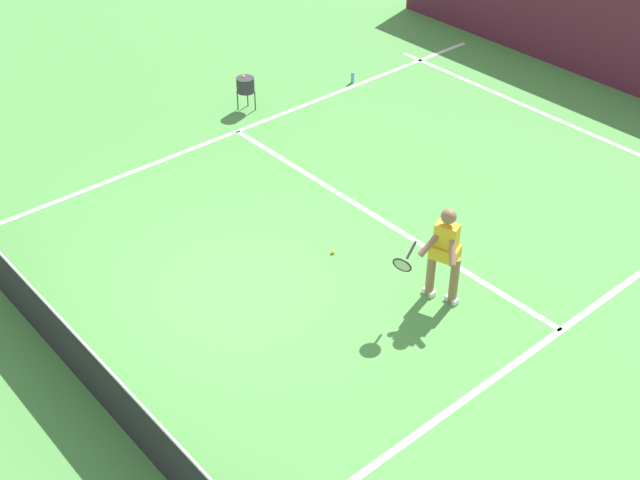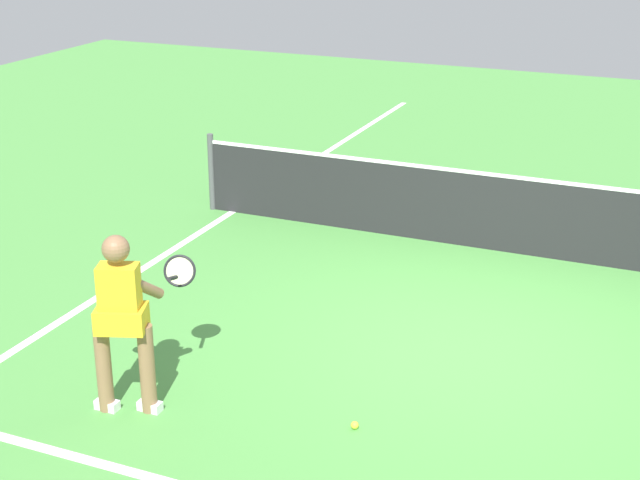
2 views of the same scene
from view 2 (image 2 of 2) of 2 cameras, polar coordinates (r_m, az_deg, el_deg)
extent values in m
plane|color=#4C9342|center=(9.23, 8.39, -6.16)|extent=(27.62, 27.62, 0.00)
cube|color=white|center=(10.72, -11.64, -2.41)|extent=(0.10, 19.25, 0.01)
cylinder|color=#4C4C51|center=(12.71, -6.48, 4.05)|extent=(0.08, 0.08, 1.03)
cube|color=#232326|center=(11.34, 11.93, 1.32)|extent=(8.14, 0.02, 0.91)
cube|color=white|center=(11.20, 12.11, 3.61)|extent=(8.14, 0.02, 0.04)
cylinder|color=#8C6647|center=(8.10, -12.76, -7.42)|extent=(0.13, 0.13, 0.78)
cylinder|color=#8C6647|center=(8.01, -10.26, -7.55)|extent=(0.13, 0.13, 0.78)
cube|color=white|center=(8.27, -12.56, -9.56)|extent=(0.20, 0.10, 0.08)
cube|color=white|center=(8.18, -10.10, -9.71)|extent=(0.20, 0.10, 0.08)
cube|color=gold|center=(7.77, -11.85, -3.26)|extent=(0.37, 0.30, 0.52)
cube|color=gold|center=(7.86, -11.75, -4.60)|extent=(0.47, 0.40, 0.20)
sphere|color=#8C6647|center=(7.62, -12.07, -0.52)|extent=(0.22, 0.22, 0.22)
cylinder|color=#8C6647|center=(7.94, -12.65, -2.65)|extent=(0.40, 0.40, 0.37)
cylinder|color=#8C6647|center=(7.86, -10.54, -2.72)|extent=(0.13, 0.48, 0.37)
cylinder|color=black|center=(8.08, -8.78, -2.26)|extent=(0.14, 0.29, 0.14)
torus|color=black|center=(8.37, -8.36, -1.83)|extent=(0.31, 0.21, 0.28)
cylinder|color=beige|center=(8.37, -8.36, -1.83)|extent=(0.26, 0.17, 0.23)
sphere|color=#D1E533|center=(7.82, 2.08, -10.97)|extent=(0.07, 0.07, 0.07)
camera|label=1|loc=(17.29, -16.84, 32.82)|focal=47.78mm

